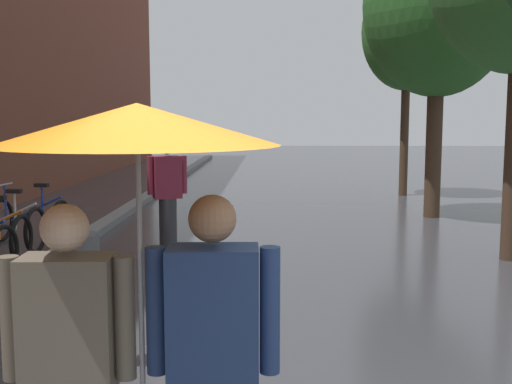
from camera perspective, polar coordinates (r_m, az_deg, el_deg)
The scene contains 8 objects.
kerb_strip at distance 12.82m, azimuth -12.33°, elevation -2.08°, with size 0.30×36.00×0.12m, color slate.
street_tree_2 at distance 13.20m, azimuth 16.19°, elevation 15.85°, with size 2.92×2.92×5.94m.
street_tree_3 at distance 16.55m, azimuth 13.53°, elevation 13.87°, with size 2.25×2.25×5.56m.
parked_bicycle_6 at distance 10.10m, azimuth -21.94°, elevation -3.03°, with size 1.13×0.79×0.96m.
parked_bicycle_7 at distance 10.79m, azimuth -19.68°, elevation -2.32°, with size 1.15×0.81×0.96m.
couple_under_umbrella at distance 2.80m, azimuth -10.45°, elevation -5.41°, with size 1.23×1.23×2.10m.
litter_bin at distance 6.70m, azimuth -15.81°, elevation -7.27°, with size 0.44×0.44×0.85m, color #4C4C51.
pedestrian_walking_midground at distance 9.34m, azimuth -8.01°, elevation -0.38°, with size 0.55×0.35×1.68m.
Camera 1 is at (-0.13, -2.29, 2.04)m, focal length 44.19 mm.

